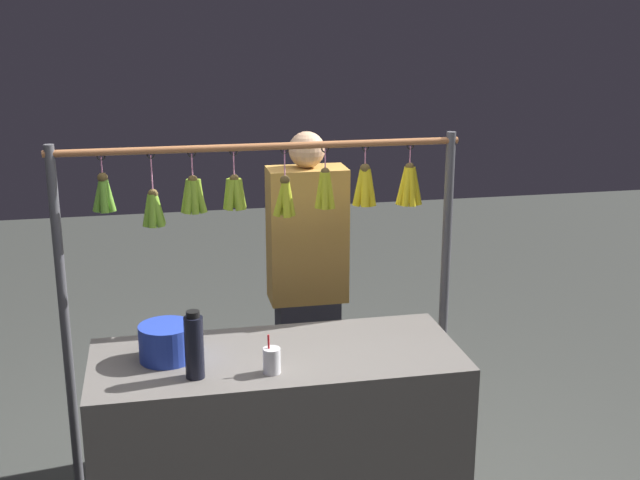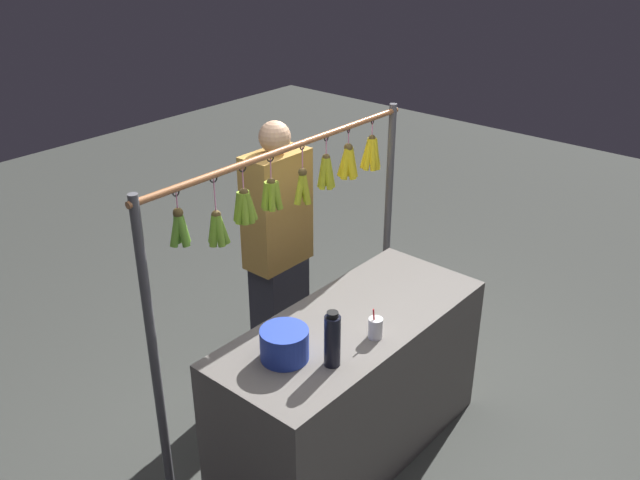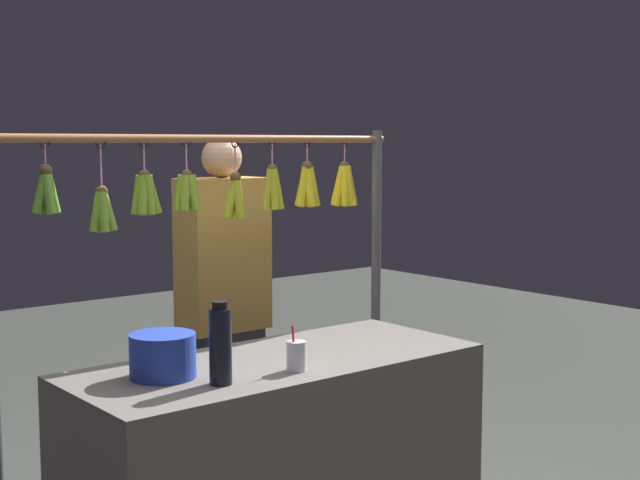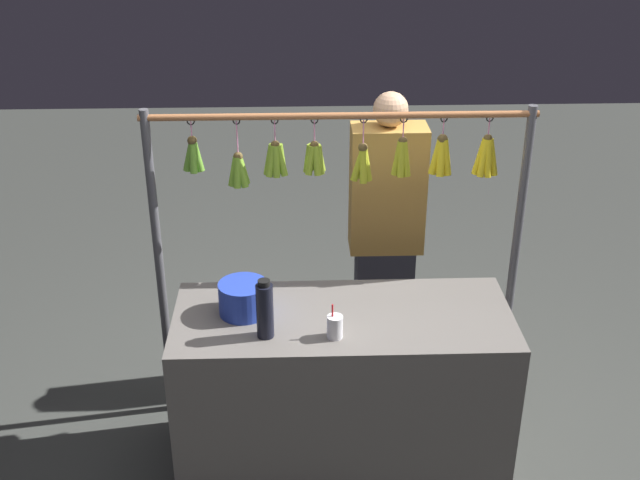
% 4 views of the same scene
% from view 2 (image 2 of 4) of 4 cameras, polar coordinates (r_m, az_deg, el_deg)
% --- Properties ---
extents(ground_plane, '(12.00, 12.00, 0.00)m').
position_cam_2_polar(ground_plane, '(3.99, 2.43, -16.87)').
color(ground_plane, '#3F413D').
extents(market_counter, '(1.55, 0.65, 0.84)m').
position_cam_2_polar(market_counter, '(3.71, 2.55, -12.12)').
color(market_counter, '#66605B').
rests_on(market_counter, ground).
extents(display_rack, '(1.84, 0.13, 1.69)m').
position_cam_2_polar(display_rack, '(3.53, -2.30, 1.39)').
color(display_rack, '#4C4C51').
rests_on(display_rack, ground).
extents(water_bottle, '(0.08, 0.08, 0.28)m').
position_cam_2_polar(water_bottle, '(3.08, 1.03, -8.30)').
color(water_bottle, black).
rests_on(water_bottle, market_counter).
extents(blue_bucket, '(0.23, 0.23, 0.15)m').
position_cam_2_polar(blue_bucket, '(3.16, -2.98, -8.65)').
color(blue_bucket, '#2741B8').
rests_on(blue_bucket, market_counter).
extents(drink_cup, '(0.07, 0.07, 0.16)m').
position_cam_2_polar(drink_cup, '(3.32, 4.64, -7.30)').
color(drink_cup, silver).
rests_on(drink_cup, market_counter).
extents(vendor_person, '(0.39, 0.21, 1.66)m').
position_cam_2_polar(vendor_person, '(4.10, -3.49, -1.45)').
color(vendor_person, '#2D2D38').
rests_on(vendor_person, ground).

